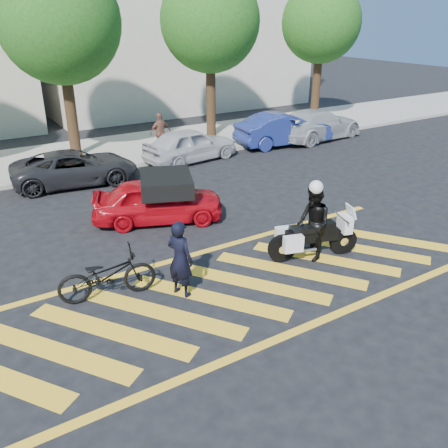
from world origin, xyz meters
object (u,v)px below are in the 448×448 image
parked_right (283,129)px  officer_bike (180,259)px  red_convertible (158,200)px  officer_moto (313,223)px  parked_far_right (317,124)px  police_motorcycle (312,237)px  parked_mid_left (75,168)px  parked_mid_right (190,145)px  bicycle (107,275)px

parked_right → officer_bike: bearing=138.0°
red_convertible → officer_moto: bearing=-129.4°
red_convertible → parked_far_right: bearing=-43.3°
officer_bike → red_convertible: 4.07m
police_motorcycle → parked_mid_left: (-3.36, 8.58, 0.04)m
parked_mid_left → parked_mid_right: 4.79m
police_motorcycle → officer_moto: size_ratio=1.22×
parked_right → red_convertible: bearing=126.0°
police_motorcycle → red_convertible: red_convertible is taller
red_convertible → parked_right: (8.45, 4.89, 0.10)m
officer_moto → parked_right: size_ratio=0.42×
parked_far_right → parked_mid_right: bearing=83.2°
police_motorcycle → parked_far_right: bearing=64.2°
police_motorcycle → parked_mid_left: bearing=128.2°
parked_mid_right → parked_mid_left: bearing=87.0°
officer_bike → parked_right: size_ratio=0.39×
officer_bike → parked_mid_left: 8.39m
parked_mid_right → officer_bike: bearing=143.2°
bicycle → red_convertible: bearing=-29.3°
bicycle → police_motorcycle: (4.88, -0.90, 0.02)m
police_motorcycle → red_convertible: size_ratio=0.61×
officer_moto → red_convertible: (-2.24, 4.07, -0.30)m
officer_moto → bicycle: bearing=-83.8°
bicycle → parked_mid_right: parked_mid_right is taller
officer_bike → police_motorcycle: 3.52m
parked_right → parked_far_right: (2.05, 0.00, -0.02)m
officer_moto → parked_mid_right: bearing=-172.2°
officer_bike → red_convertible: size_ratio=0.46×
red_convertible → parked_far_right: (10.50, 4.89, 0.08)m
officer_bike → officer_moto: 3.49m
parked_mid_left → red_convertible: bearing=-158.4°
red_convertible → parked_mid_left: red_convertible is taller
parked_mid_right → parked_far_right: (6.82, 0.00, 0.03)m
officer_bike → officer_moto: (3.49, -0.21, 0.07)m
officer_bike → officer_moto: bearing=-118.2°
parked_far_right → red_convertible: bearing=108.2°
officer_moto → parked_mid_right: officer_moto is taller
parked_far_right → parked_mid_left: bearing=85.0°
police_motorcycle → parked_right: 10.88m
officer_bike → parked_mid_right: officer_bike is taller
parked_right → police_motorcycle: bearing=151.2°
officer_bike → parked_far_right: (11.74, 8.75, -0.15)m
parked_mid_left → parked_mid_right: (4.78, 0.37, 0.08)m
bicycle → red_convertible: 4.10m
parked_mid_right → parked_far_right: parked_far_right is taller
red_convertible → parked_mid_right: (3.68, 4.89, 0.04)m
police_motorcycle → officer_moto: officer_moto is taller
police_motorcycle → parked_mid_right: (1.42, 8.95, 0.11)m
officer_bike → red_convertible: officer_bike is taller
parked_mid_right → parked_right: (4.77, 0.00, 0.05)m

